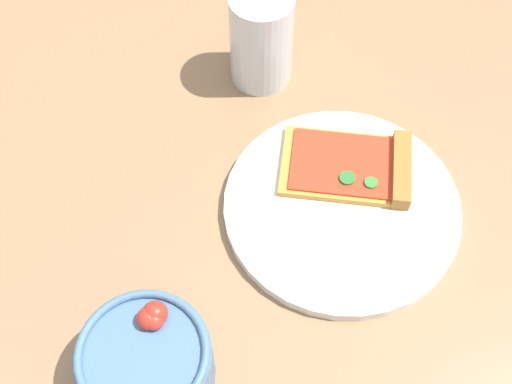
{
  "coord_description": "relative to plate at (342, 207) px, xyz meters",
  "views": [
    {
      "loc": [
        -0.33,
        0.2,
        0.65
      ],
      "look_at": [
        0.02,
        0.03,
        0.03
      ],
      "focal_mm": 46.95,
      "sensor_mm": 36.0,
      "label": 1
    }
  ],
  "objects": [
    {
      "name": "plate",
      "position": [
        0.0,
        0.0,
        0.0
      ],
      "size": [
        0.26,
        0.26,
        0.01
      ],
      "primitive_type": "cylinder",
      "color": "silver",
      "rests_on": "ground_plane"
    },
    {
      "name": "pizza_slice_main",
      "position": [
        0.03,
        -0.04,
        0.01
      ],
      "size": [
        0.16,
        0.17,
        0.02
      ],
      "color": "gold",
      "rests_on": "plate"
    },
    {
      "name": "salad_bowl",
      "position": [
        -0.07,
        0.26,
        0.03
      ],
      "size": [
        0.13,
        0.13,
        0.08
      ],
      "color": "#4C7299",
      "rests_on": "ground_plane"
    },
    {
      "name": "ground_plane",
      "position": [
        0.03,
        0.05,
        -0.01
      ],
      "size": [
        2.4,
        2.4,
        0.0
      ],
      "primitive_type": "plane",
      "color": "#93704C",
      "rests_on": "ground"
    },
    {
      "name": "soda_glass",
      "position": [
        0.22,
        -0.01,
        0.05
      ],
      "size": [
        0.08,
        0.08,
        0.13
      ],
      "color": "silver",
      "rests_on": "ground_plane"
    }
  ]
}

